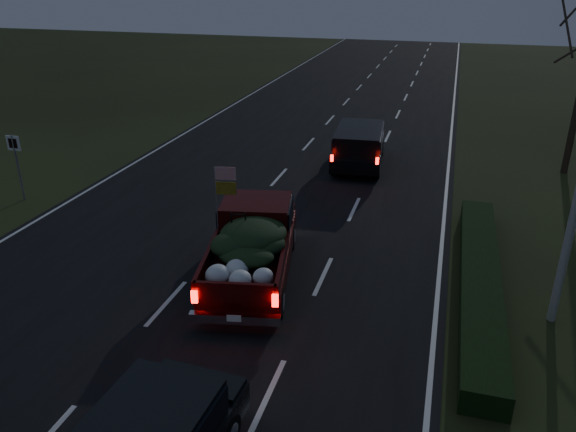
% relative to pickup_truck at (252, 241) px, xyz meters
% --- Properties ---
extents(ground, '(120.00, 120.00, 0.00)m').
position_rel_pickup_truck_xyz_m(ground, '(-1.66, -2.05, -1.07)').
color(ground, black).
rests_on(ground, ground).
extents(road_asphalt, '(14.00, 120.00, 0.02)m').
position_rel_pickup_truck_xyz_m(road_asphalt, '(-1.66, -2.05, -1.06)').
color(road_asphalt, black).
rests_on(road_asphalt, ground).
extents(hedge_row, '(1.00, 10.00, 0.60)m').
position_rel_pickup_truck_xyz_m(hedge_row, '(6.14, 0.95, -0.77)').
color(hedge_row, black).
rests_on(hedge_row, ground).
extents(route_sign, '(0.55, 0.08, 2.50)m').
position_rel_pickup_truck_xyz_m(route_sign, '(-10.16, 2.95, 0.59)').
color(route_sign, gray).
rests_on(route_sign, ground).
extents(pickup_truck, '(3.09, 5.75, 2.86)m').
position_rel_pickup_truck_xyz_m(pickup_truck, '(0.00, 0.00, 0.00)').
color(pickup_truck, '#3B0808').
rests_on(pickup_truck, ground).
extents(lead_suv, '(2.40, 4.97, 1.39)m').
position_rel_pickup_truck_xyz_m(lead_suv, '(1.25, 10.39, -0.02)').
color(lead_suv, black).
rests_on(lead_suv, ground).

